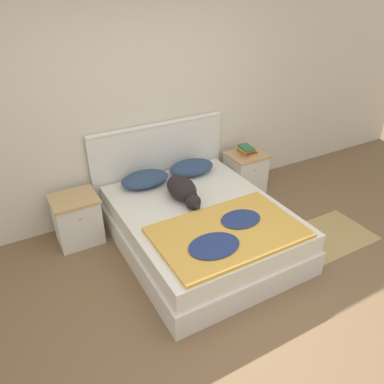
{
  "coord_description": "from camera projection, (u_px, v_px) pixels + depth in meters",
  "views": [
    {
      "loc": [
        -1.55,
        -1.74,
        2.58
      ],
      "look_at": [
        0.13,
        1.25,
        0.57
      ],
      "focal_mm": 35.0,
      "sensor_mm": 36.0,
      "label": 1
    }
  ],
  "objects": [
    {
      "name": "ground_plane",
      "position": [
        249.0,
        315.0,
        3.27
      ],
      "size": [
        16.0,
        16.0,
        0.0
      ],
      "primitive_type": "plane",
      "color": "brown"
    },
    {
      "name": "wall_back",
      "position": [
        144.0,
        107.0,
        4.23
      ],
      "size": [
        9.0,
        0.06,
        2.55
      ],
      "color": "beige",
      "rests_on": "ground_plane"
    },
    {
      "name": "bed",
      "position": [
        201.0,
        228.0,
        4.0
      ],
      "size": [
        1.63,
        1.97,
        0.47
      ],
      "color": "silver",
      "rests_on": "ground_plane"
    },
    {
      "name": "headboard",
      "position": [
        160.0,
        163.0,
        4.59
      ],
      "size": [
        1.71,
        0.06,
        1.09
      ],
      "color": "silver",
      "rests_on": "ground_plane"
    },
    {
      "name": "nightstand_left",
      "position": [
        77.0,
        219.0,
        4.06
      ],
      "size": [
        0.48,
        0.44,
        0.54
      ],
      "color": "silver",
      "rests_on": "ground_plane"
    },
    {
      "name": "nightstand_right",
      "position": [
        245.0,
        172.0,
        5.01
      ],
      "size": [
        0.48,
        0.44,
        0.54
      ],
      "color": "silver",
      "rests_on": "ground_plane"
    },
    {
      "name": "pillow_left",
      "position": [
        145.0,
        179.0,
        4.28
      ],
      "size": [
        0.56,
        0.37,
        0.15
      ],
      "color": "navy",
      "rests_on": "bed"
    },
    {
      "name": "pillow_right",
      "position": [
        191.0,
        167.0,
        4.53
      ],
      "size": [
        0.56,
        0.37,
        0.15
      ],
      "color": "navy",
      "rests_on": "bed"
    },
    {
      "name": "quilt",
      "position": [
        228.0,
        232.0,
        3.48
      ],
      "size": [
        1.37,
        0.89,
        0.06
      ],
      "color": "gold",
      "rests_on": "bed"
    },
    {
      "name": "dog",
      "position": [
        183.0,
        190.0,
        4.0
      ],
      "size": [
        0.28,
        0.66,
        0.24
      ],
      "color": "black",
      "rests_on": "bed"
    },
    {
      "name": "book_stack",
      "position": [
        247.0,
        150.0,
        4.85
      ],
      "size": [
        0.18,
        0.24,
        0.11
      ],
      "color": "gold",
      "rests_on": "nightstand_right"
    },
    {
      "name": "rug",
      "position": [
        329.0,
        235.0,
        4.26
      ],
      "size": [
        0.96,
        0.67,
        0.0
      ],
      "color": "tan",
      "rests_on": "ground_plane"
    }
  ]
}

